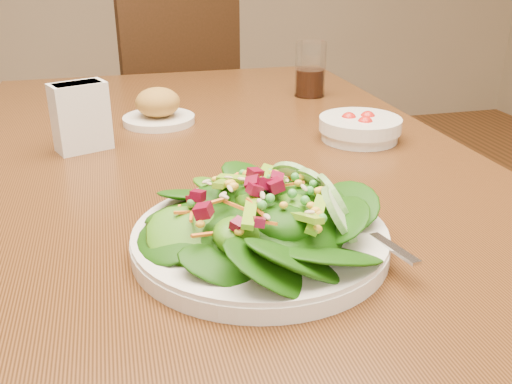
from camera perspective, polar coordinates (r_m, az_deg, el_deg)
dining_table at (r=1.05m, az=-4.07°, el=-1.13°), size 0.90×1.40×0.75m
chair_far at (r=2.10m, az=-8.48°, el=6.91°), size 0.54×0.54×0.94m
salad_plate at (r=0.68m, az=1.28°, el=-3.12°), size 0.31×0.31×0.09m
bread_plate at (r=1.19m, az=-9.76°, el=8.19°), size 0.15×0.15×0.07m
tomato_bowl at (r=1.09m, az=10.34°, el=6.32°), size 0.15×0.15×0.05m
drinking_glass at (r=1.40m, az=5.44°, el=11.74°), size 0.07×0.07×0.13m
napkin_holder at (r=1.05m, az=-17.13°, el=7.37°), size 0.10×0.08×0.12m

